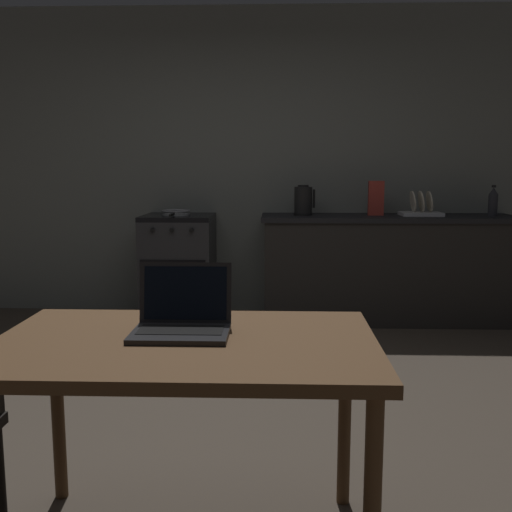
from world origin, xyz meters
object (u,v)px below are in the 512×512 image
Objects in this scene: bottle at (493,202)px; dish_rack at (421,210)px; dining_table at (185,362)px; frying_pan at (176,212)px; electric_kettle at (303,201)px; cereal_box at (376,198)px; laptop at (182,320)px; stove_oven at (179,267)px.

dish_rack is at bearing 175.10° from bottle.
frying_pan is (-0.57, 3.19, 0.26)m from dining_table.
bottle is at bearing -0.46° from frying_pan.
cereal_box reaches higher than electric_kettle.
laptop is (-0.02, 0.07, 0.12)m from dining_table.
cereal_box is at bearing 176.97° from dish_rack.
laptop is at bearing -79.98° from frying_pan.
stove_oven is 2.72m from bottle.
stove_oven reaches higher than dining_table.
stove_oven is 3.52× the size of electric_kettle.
frying_pan is at bearing 100.16° from dining_table.
frying_pan is 1.72m from cereal_box.
stove_oven is 1.22m from electric_kettle.
dish_rack is at bearing 0.00° from electric_kettle.
dish_rack is at bearing 0.79° from frying_pan.
dining_table is 3.25m from frying_pan.
bottle is 0.59m from dish_rack.
bottle is at bearing -1.81° from electric_kettle.
stove_oven is at bearing -179.24° from cereal_box.
stove_oven is 2.85× the size of laptop.
dining_table is at bearing -123.56° from bottle.
dish_rack is (2.08, 0.00, 0.50)m from stove_oven.
dish_rack reaches higher than frying_pan.
bottle reaches higher than dish_rack.
frying_pan reaches higher than stove_oven.
stove_oven is at bearing 178.98° from bottle.
laptop is 3.38m from cereal_box.
electric_kettle is 0.99× the size of bottle.
dish_rack reaches higher than laptop.
dish_rack reaches higher than dining_table.
electric_kettle is (1.08, 0.00, 0.58)m from stove_oven.
cereal_box is 0.86× the size of dish_rack.
stove_oven is 3.50× the size of bottle.
bottle is at bearing 56.44° from dining_table.
frying_pan is at bearing -178.49° from electric_kettle.
dish_rack is (1.52, 3.22, 0.28)m from dining_table.
bottle reaches higher than frying_pan.
electric_kettle is 1.00m from dish_rack.
dining_table is 3.45m from cereal_box.
frying_pan is (-1.09, -0.03, -0.10)m from electric_kettle.
cereal_box is at bearing 1.63° from frying_pan.
electric_kettle reaches higher than dining_table.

